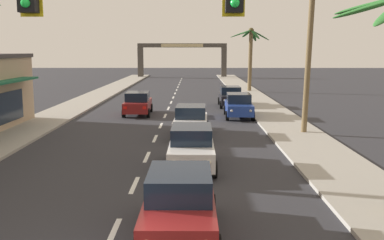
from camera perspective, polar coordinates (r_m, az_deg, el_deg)
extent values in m
cube|color=#9E998E|center=(29.08, 11.58, -0.49)|extent=(3.20, 110.00, 0.14)
cube|color=#9E998E|center=(30.19, -18.87, -0.45)|extent=(3.20, 110.00, 0.14)
cube|color=silver|center=(12.26, -9.95, -13.90)|extent=(0.16, 2.00, 0.01)
cube|color=silver|center=(16.16, -7.30, -8.16)|extent=(0.16, 2.00, 0.01)
cube|color=silver|center=(20.18, -5.74, -4.67)|extent=(0.16, 2.00, 0.01)
cube|color=silver|center=(24.26, -4.70, -2.35)|extent=(0.16, 2.00, 0.01)
cube|color=silver|center=(28.38, -3.97, -0.70)|extent=(0.16, 2.00, 0.01)
cube|color=silver|center=(32.51, -3.42, 0.54)|extent=(0.16, 2.00, 0.01)
cube|color=silver|center=(36.66, -3.00, 1.49)|extent=(0.16, 2.00, 0.01)
cube|color=silver|center=(40.82, -2.66, 2.25)|extent=(0.16, 2.00, 0.01)
cube|color=silver|center=(44.98, -2.39, 2.87)|extent=(0.16, 2.00, 0.01)
cube|color=silver|center=(49.15, -2.16, 3.39)|extent=(0.16, 2.00, 0.01)
cube|color=silver|center=(53.33, -1.96, 3.82)|extent=(0.16, 2.00, 0.01)
cube|color=silver|center=(57.51, -1.80, 4.19)|extent=(0.16, 2.00, 0.01)
cube|color=silver|center=(61.69, -1.66, 4.52)|extent=(0.16, 2.00, 0.01)
cube|color=silver|center=(65.87, -1.53, 4.80)|extent=(0.16, 2.00, 0.01)
cube|color=silver|center=(70.05, -1.42, 5.04)|extent=(0.16, 2.00, 0.01)
cube|color=silver|center=(74.24, -1.32, 5.26)|extent=(0.16, 2.00, 0.01)
sphere|color=#1EE54C|center=(8.35, 5.46, 14.56)|extent=(0.17, 0.17, 0.17)
sphere|color=#1EE54C|center=(8.86, -20.36, 13.73)|extent=(0.17, 0.17, 0.17)
cube|color=maroon|center=(11.66, -1.58, -11.42)|extent=(1.76, 4.30, 0.72)
cube|color=black|center=(11.58, -1.57, -8.00)|extent=(1.60, 2.20, 0.64)
cylinder|color=black|center=(13.12, 2.46, -10.74)|extent=(0.22, 0.64, 0.64)
cylinder|color=black|center=(13.17, -5.19, -10.69)|extent=(0.22, 0.64, 0.64)
cube|color=red|center=(13.67, 1.50, -7.88)|extent=(0.24, 0.06, 0.20)
cube|color=red|center=(13.71, -4.08, -7.86)|extent=(0.24, 0.06, 0.20)
cube|color=silver|center=(18.14, -0.07, -3.98)|extent=(1.77, 4.30, 0.72)
cube|color=black|center=(18.15, -0.07, -1.79)|extent=(1.60, 2.20, 0.64)
cylinder|color=black|center=(16.87, 2.84, -6.25)|extent=(0.22, 0.64, 0.64)
cylinder|color=black|center=(16.88, -3.06, -6.24)|extent=(0.22, 0.64, 0.64)
cylinder|color=black|center=(19.62, 2.49, -4.08)|extent=(0.22, 0.64, 0.64)
cylinder|color=black|center=(19.63, -2.56, -4.08)|extent=(0.22, 0.64, 0.64)
sphere|color=#F9EFC6|center=(16.02, 2.09, -5.44)|extent=(0.18, 0.18, 0.18)
sphere|color=#F9EFC6|center=(16.03, -2.36, -5.43)|extent=(0.18, 0.18, 0.18)
cube|color=red|center=(20.24, 1.85, -2.34)|extent=(0.24, 0.06, 0.20)
cube|color=red|center=(20.25, -1.89, -2.34)|extent=(0.24, 0.06, 0.20)
cube|color=silver|center=(24.78, -0.15, -0.49)|extent=(1.90, 4.35, 0.72)
cube|color=black|center=(24.83, -0.14, 1.11)|extent=(1.67, 2.25, 0.64)
cylinder|color=black|center=(23.43, 1.82, -1.94)|extent=(0.24, 0.65, 0.64)
cylinder|color=black|center=(23.50, -2.39, -1.91)|extent=(0.24, 0.65, 0.64)
cylinder|color=black|center=(26.22, 1.85, -0.77)|extent=(0.24, 0.65, 0.64)
cylinder|color=black|center=(26.29, -1.91, -0.75)|extent=(0.24, 0.65, 0.64)
sphere|color=#F9EFC6|center=(22.61, 1.20, -1.20)|extent=(0.18, 0.18, 0.18)
sphere|color=#F9EFC6|center=(22.67, -1.94, -1.18)|extent=(0.18, 0.18, 0.18)
cube|color=red|center=(26.88, 1.43, 0.46)|extent=(0.24, 0.07, 0.20)
cube|color=red|center=(26.93, -1.37, 0.48)|extent=(0.24, 0.07, 0.20)
cube|color=maroon|center=(33.21, -6.87, 1.84)|extent=(1.87, 4.34, 0.72)
cube|color=black|center=(32.98, -6.92, 2.98)|extent=(1.65, 2.24, 0.64)
cylinder|color=black|center=(34.75, -8.04, 1.53)|extent=(0.24, 0.65, 0.64)
cylinder|color=black|center=(34.58, -5.21, 1.55)|extent=(0.24, 0.65, 0.64)
cylinder|color=black|center=(31.96, -8.65, 0.88)|extent=(0.24, 0.65, 0.64)
cylinder|color=black|center=(31.78, -5.56, 0.89)|extent=(0.24, 0.65, 0.64)
sphere|color=#B2B2AD|center=(35.41, -7.53, 2.40)|extent=(0.18, 0.18, 0.18)
sphere|color=#B2B2AD|center=(35.29, -5.52, 2.41)|extent=(0.18, 0.18, 0.18)
cube|color=red|center=(31.14, -8.48, 1.53)|extent=(0.24, 0.07, 0.20)
cube|color=red|center=(31.00, -6.05, 1.54)|extent=(0.24, 0.07, 0.20)
cube|color=black|center=(37.85, 4.89, 2.74)|extent=(1.76, 4.30, 0.72)
cube|color=black|center=(37.93, 4.89, 3.78)|extent=(1.60, 2.20, 0.64)
cylinder|color=black|center=(36.56, 6.41, 1.93)|extent=(0.22, 0.64, 0.64)
cylinder|color=black|center=(36.42, 3.70, 1.94)|extent=(0.22, 0.64, 0.64)
cylinder|color=black|center=(39.37, 5.97, 2.43)|extent=(0.22, 0.64, 0.64)
cylinder|color=black|center=(39.24, 3.46, 2.44)|extent=(0.22, 0.64, 0.64)
sphere|color=#B2B2AD|center=(35.75, 6.16, 2.48)|extent=(0.18, 0.18, 0.18)
sphere|color=#B2B2AD|center=(35.64, 4.17, 2.49)|extent=(0.18, 0.18, 0.18)
cube|color=red|center=(40.03, 5.59, 3.21)|extent=(0.24, 0.06, 0.20)
cube|color=red|center=(39.93, 3.70, 3.22)|extent=(0.24, 0.06, 0.20)
cube|color=navy|center=(31.78, 5.93, 1.54)|extent=(1.85, 4.34, 0.72)
cube|color=black|center=(31.85, 5.93, 2.79)|extent=(1.65, 2.23, 0.64)
cylinder|color=black|center=(30.51, 7.73, 0.52)|extent=(0.23, 0.64, 0.64)
cylinder|color=black|center=(30.37, 4.49, 0.54)|extent=(0.23, 0.64, 0.64)
cylinder|color=black|center=(33.31, 7.21, 1.23)|extent=(0.23, 0.64, 0.64)
cylinder|color=black|center=(33.18, 4.25, 1.25)|extent=(0.23, 0.64, 0.64)
sphere|color=#B2B2AD|center=(29.68, 7.43, 1.15)|extent=(0.18, 0.18, 0.18)
sphere|color=#B2B2AD|center=(29.58, 5.04, 1.17)|extent=(0.18, 0.18, 0.18)
cube|color=red|center=(33.96, 6.77, 2.17)|extent=(0.24, 0.07, 0.20)
cube|color=red|center=(33.87, 4.54, 2.19)|extent=(0.24, 0.07, 0.20)
ellipsoid|color=#2D702D|center=(13.61, 21.79, 13.39)|extent=(1.93, 1.48, 0.55)
ellipsoid|color=#2D702D|center=(13.22, 21.81, 13.19)|extent=(2.06, 0.81, 0.71)
cylinder|color=brown|center=(25.78, 14.63, 9.09)|extent=(0.56, 0.31, 9.88)
cylinder|color=brown|center=(51.21, 7.38, 7.34)|extent=(0.52, 0.43, 6.78)
ellipsoid|color=#1E5123|center=(51.61, 8.64, 10.58)|extent=(2.26, 0.90, 1.24)
ellipsoid|color=#1E5123|center=(52.25, 7.80, 10.54)|extent=(1.19, 2.19, 1.31)
ellipsoid|color=#1E5123|center=(52.29, 6.95, 10.80)|extent=(1.11, 2.38, 0.86)
ellipsoid|color=#1E5123|center=(51.25, 6.19, 10.82)|extent=(2.38, 0.69, 0.93)
ellipsoid|color=#1E5123|center=(50.19, 6.85, 11.00)|extent=(1.72, 2.19, 0.67)
ellipsoid|color=#1E5123|center=(50.22, 8.01, 10.68)|extent=(1.02, 2.28, 1.17)
sphere|color=#4C4223|center=(51.24, 7.51, 11.18)|extent=(0.60, 0.60, 0.60)
cube|color=#423D38|center=(78.40, -6.54, 7.26)|extent=(0.90, 0.90, 5.09)
cube|color=#423D38|center=(78.01, 4.06, 7.29)|extent=(0.90, 0.90, 5.09)
cube|color=#423D38|center=(77.85, -1.26, 9.43)|extent=(15.23, 0.60, 0.70)
cube|color=tan|center=(77.53, -1.26, 9.43)|extent=(7.17, 0.08, 0.56)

